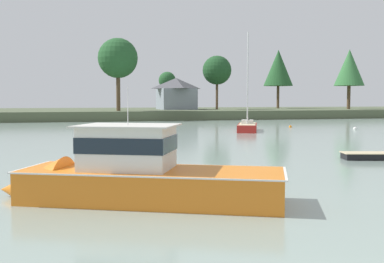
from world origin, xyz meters
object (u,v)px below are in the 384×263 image
sailboat_red (247,129)px  mooring_buoy_white (355,129)px  cruiser_orange (121,184)px  dinghy_black (372,157)px  mooring_buoy_orange (290,127)px  dinghy_teal (153,145)px

sailboat_red → mooring_buoy_white: bearing=-1.9°
cruiser_orange → sailboat_red: bearing=61.4°
dinghy_black → mooring_buoy_orange: size_ratio=8.90×
cruiser_orange → dinghy_black: size_ratio=2.78×
mooring_buoy_white → cruiser_orange: bearing=-134.2°
mooring_buoy_orange → dinghy_teal: bearing=-137.9°
dinghy_teal → mooring_buoy_orange: size_ratio=7.17×
cruiser_orange → mooring_buoy_white: size_ratio=21.05×
dinghy_teal → mooring_buoy_white: 31.59m
sailboat_red → cruiser_orange: size_ratio=1.11×
cruiser_orange → dinghy_black: (16.33, 7.87, -0.46)m
sailboat_red → mooring_buoy_orange: size_ratio=27.36×
sailboat_red → dinghy_black: sailboat_red is taller
dinghy_teal → mooring_buoy_orange: (22.38, 20.25, -0.05)m
dinghy_teal → mooring_buoy_orange: bearing=42.1°
dinghy_teal → mooring_buoy_white: mooring_buoy_white is taller
mooring_buoy_white → dinghy_black: bearing=-122.5°
dinghy_teal → mooring_buoy_orange: 30.19m
sailboat_red → dinghy_teal: bearing=-133.5°
cruiser_orange → mooring_buoy_orange: 48.11m
dinghy_black → mooring_buoy_white: size_ratio=7.57×
cruiser_orange → dinghy_black: 18.14m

